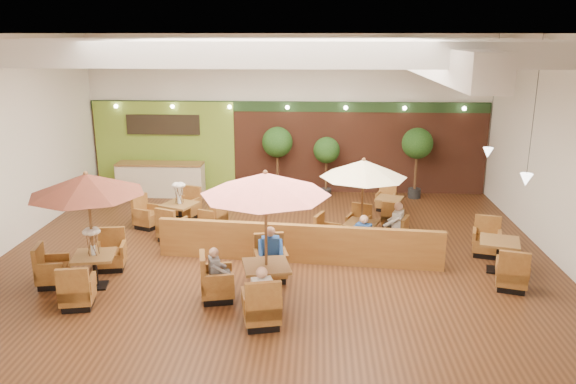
# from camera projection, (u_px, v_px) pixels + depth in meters

# --- Properties ---
(room) EXTENTS (14.04, 14.00, 5.52)m
(room) POSITION_uv_depth(u_px,v_px,m) (287.00, 107.00, 14.79)
(room) COLOR #381E0F
(room) RESTS_ON ground
(service_counter) EXTENTS (3.00, 0.75, 1.18)m
(service_counter) POSITION_uv_depth(u_px,v_px,m) (161.00, 179.00, 19.59)
(service_counter) COLOR beige
(service_counter) RESTS_ON ground
(booth_divider) EXTENTS (7.07, 0.83, 0.98)m
(booth_divider) POSITION_uv_depth(u_px,v_px,m) (298.00, 244.00, 13.87)
(booth_divider) COLOR brown
(booth_divider) RESTS_ON ground
(table_0) EXTENTS (2.59, 2.71, 2.68)m
(table_0) POSITION_uv_depth(u_px,v_px,m) (86.00, 206.00, 12.13)
(table_0) COLOR brown
(table_0) RESTS_ON ground
(table_1) EXTENTS (2.80, 2.93, 2.87)m
(table_1) POSITION_uv_depth(u_px,v_px,m) (262.00, 209.00, 11.42)
(table_1) COLOR brown
(table_1) RESTS_ON ground
(table_2) EXTENTS (2.54, 2.54, 2.45)m
(table_2) POSITION_uv_depth(u_px,v_px,m) (363.00, 187.00, 14.49)
(table_2) COLOR brown
(table_2) RESTS_ON ground
(table_3) EXTENTS (2.76, 2.76, 1.54)m
(table_3) POSITION_uv_depth(u_px,v_px,m) (180.00, 215.00, 16.29)
(table_3) COLOR brown
(table_3) RESTS_ON ground
(table_4) EXTENTS (1.10, 2.79, 0.99)m
(table_4) POSITION_uv_depth(u_px,v_px,m) (498.00, 256.00, 13.37)
(table_4) COLOR brown
(table_4) RESTS_ON ground
(table_5) EXTENTS (0.97, 2.39, 0.84)m
(table_5) POSITION_uv_depth(u_px,v_px,m) (389.00, 209.00, 17.20)
(table_5) COLOR brown
(table_5) RESTS_ON ground
(topiary_0) EXTENTS (1.05, 1.05, 2.43)m
(topiary_0) POSITION_uv_depth(u_px,v_px,m) (277.00, 145.00, 19.23)
(topiary_0) COLOR black
(topiary_0) RESTS_ON ground
(topiary_1) EXTENTS (0.90, 0.90, 2.10)m
(topiary_1) POSITION_uv_depth(u_px,v_px,m) (327.00, 152.00, 19.22)
(topiary_1) COLOR black
(topiary_1) RESTS_ON ground
(topiary_2) EXTENTS (1.05, 1.05, 2.44)m
(topiary_2) POSITION_uv_depth(u_px,v_px,m) (417.00, 146.00, 18.99)
(topiary_2) COLOR black
(topiary_2) RESTS_ON ground
(diner_0) EXTENTS (0.43, 0.39, 0.80)m
(diner_0) POSITION_uv_depth(u_px,v_px,m) (261.00, 290.00, 10.75)
(diner_0) COLOR silver
(diner_0) RESTS_ON ground
(diner_1) EXTENTS (0.42, 0.36, 0.83)m
(diner_1) POSITION_uv_depth(u_px,v_px,m) (271.00, 249.00, 12.78)
(diner_1) COLOR #234D99
(diner_1) RESTS_ON ground
(diner_2) EXTENTS (0.37, 0.40, 0.73)m
(diner_2) POSITION_uv_depth(u_px,v_px,m) (217.00, 268.00, 11.83)
(diner_2) COLOR slate
(diner_2) RESTS_ON ground
(diner_3) EXTENTS (0.42, 0.40, 0.76)m
(diner_3) POSITION_uv_depth(u_px,v_px,m) (364.00, 233.00, 13.89)
(diner_3) COLOR #234D99
(diner_3) RESTS_ON ground
(diner_4) EXTENTS (0.42, 0.45, 0.82)m
(diner_4) POSITION_uv_depth(u_px,v_px,m) (396.00, 221.00, 14.69)
(diner_4) COLOR silver
(diner_4) RESTS_ON ground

